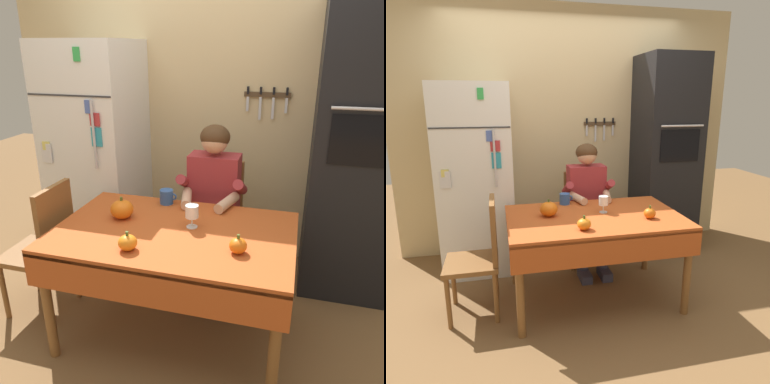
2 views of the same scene
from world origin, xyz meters
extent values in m
plane|color=brown|center=(0.00, 0.00, 0.00)|extent=(10.00, 10.00, 0.00)
cube|color=#D1B784|center=(0.05, 1.35, 1.30)|extent=(3.70, 0.10, 2.60)
cube|color=#4C3823|center=(0.38, 1.29, 1.39)|extent=(0.36, 0.02, 0.04)
cube|color=silver|center=(0.23, 1.28, 1.32)|extent=(0.02, 0.01, 0.11)
cube|color=black|center=(0.23, 1.28, 1.42)|extent=(0.02, 0.01, 0.06)
cube|color=silver|center=(0.33, 1.28, 1.29)|extent=(0.02, 0.01, 0.18)
cube|color=black|center=(0.33, 1.28, 1.42)|extent=(0.02, 0.01, 0.06)
cube|color=silver|center=(0.43, 1.28, 1.29)|extent=(0.02, 0.01, 0.17)
cube|color=black|center=(0.43, 1.28, 1.42)|extent=(0.02, 0.01, 0.06)
cube|color=silver|center=(0.53, 1.28, 1.32)|extent=(0.02, 0.01, 0.12)
cube|color=black|center=(0.53, 1.28, 1.42)|extent=(0.02, 0.01, 0.06)
cube|color=white|center=(-0.95, 0.96, 0.90)|extent=(0.68, 0.68, 1.80)
cylinder|color=silver|center=(-0.76, 0.60, 1.15)|extent=(0.02, 0.02, 0.50)
cube|color=#333335|center=(-0.95, 0.62, 1.42)|extent=(0.67, 0.01, 0.01)
cube|color=teal|center=(-0.75, 0.61, 1.13)|extent=(0.08, 0.01, 0.14)
cube|color=#E5D666|center=(-1.18, 0.61, 1.04)|extent=(0.06, 0.01, 0.06)
cube|color=green|center=(-0.85, 0.61, 1.70)|extent=(0.05, 0.01, 0.09)
cube|color=silver|center=(-1.19, 0.61, 0.98)|extent=(0.09, 0.02, 0.15)
cube|color=#B73338|center=(-0.75, 0.61, 1.26)|extent=(0.08, 0.02, 0.09)
cube|color=#4C66B7|center=(-0.80, 0.61, 1.35)|extent=(0.05, 0.01, 0.09)
cube|color=black|center=(1.05, 1.00, 1.05)|extent=(0.60, 0.60, 2.10)
cube|color=black|center=(1.05, 0.70, 1.20)|extent=(0.42, 0.01, 0.32)
cylinder|color=silver|center=(1.05, 0.67, 1.40)|extent=(0.45, 0.02, 0.02)
cylinder|color=brown|center=(-0.64, -0.29, 0.35)|extent=(0.06, 0.06, 0.70)
cylinder|color=brown|center=(-0.64, 0.49, 0.35)|extent=(0.06, 0.06, 0.70)
cylinder|color=brown|center=(0.64, -0.29, 0.35)|extent=(0.06, 0.06, 0.70)
cylinder|color=brown|center=(0.64, 0.49, 0.35)|extent=(0.06, 0.06, 0.70)
cube|color=#B24C1E|center=(0.00, 0.10, 0.72)|extent=(1.40, 0.90, 0.04)
cube|color=#B24C1E|center=(0.00, -0.34, 0.62)|extent=(1.40, 0.01, 0.20)
cube|color=brown|center=(0.10, 0.79, 0.43)|extent=(0.40, 0.40, 0.04)
cube|color=brown|center=(0.10, 0.97, 0.69)|extent=(0.36, 0.04, 0.48)
cylinder|color=brown|center=(-0.07, 0.62, 0.21)|extent=(0.04, 0.04, 0.41)
cylinder|color=brown|center=(-0.07, 0.96, 0.21)|extent=(0.04, 0.04, 0.41)
cylinder|color=brown|center=(0.27, 0.62, 0.21)|extent=(0.04, 0.04, 0.41)
cylinder|color=brown|center=(0.27, 0.96, 0.21)|extent=(0.04, 0.04, 0.41)
cube|color=#38384C|center=(0.00, 0.41, 0.04)|extent=(0.10, 0.22, 0.08)
cube|color=#38384C|center=(0.20, 0.41, 0.04)|extent=(0.10, 0.22, 0.08)
cylinder|color=#38384C|center=(0.00, 0.47, 0.23)|extent=(0.09, 0.09, 0.38)
cylinder|color=#38384C|center=(0.20, 0.47, 0.23)|extent=(0.09, 0.09, 0.38)
cube|color=#38384C|center=(0.01, 0.63, 0.50)|extent=(0.12, 0.40, 0.11)
cube|color=#38384C|center=(0.19, 0.63, 0.50)|extent=(0.12, 0.40, 0.11)
cube|color=#9E2D33|center=(0.10, 0.75, 0.79)|extent=(0.36, 0.20, 0.48)
cylinder|color=#9E2D33|center=(-0.10, 0.68, 0.83)|extent=(0.07, 0.26, 0.18)
cylinder|color=#9E2D33|center=(0.30, 0.68, 0.83)|extent=(0.07, 0.26, 0.18)
cylinder|color=#D8A884|center=(-0.04, 0.51, 0.78)|extent=(0.13, 0.27, 0.07)
cylinder|color=#D8A884|center=(0.24, 0.51, 0.78)|extent=(0.13, 0.27, 0.07)
sphere|color=#D8A884|center=(0.10, 0.73, 1.14)|extent=(0.19, 0.19, 0.19)
ellipsoid|color=#472D19|center=(0.10, 0.74, 1.16)|extent=(0.21, 0.21, 0.17)
cube|color=brown|center=(-0.98, 0.09, 0.43)|extent=(0.40, 0.40, 0.04)
cube|color=brown|center=(-0.80, 0.09, 0.69)|extent=(0.04, 0.36, 0.48)
cylinder|color=brown|center=(-1.15, 0.26, 0.21)|extent=(0.04, 0.04, 0.41)
cylinder|color=brown|center=(-0.81, 0.26, 0.21)|extent=(0.04, 0.04, 0.41)
cylinder|color=brown|center=(-1.15, -0.08, 0.21)|extent=(0.04, 0.04, 0.41)
cylinder|color=brown|center=(-0.81, -0.08, 0.21)|extent=(0.04, 0.04, 0.41)
cylinder|color=#2D569E|center=(-0.17, 0.47, 0.79)|extent=(0.09, 0.09, 0.10)
torus|color=#2D569E|center=(-0.12, 0.47, 0.79)|extent=(0.05, 0.01, 0.05)
cylinder|color=white|center=(0.09, 0.16, 0.74)|extent=(0.07, 0.07, 0.01)
cylinder|color=white|center=(0.09, 0.16, 0.78)|extent=(0.01, 0.01, 0.06)
cylinder|color=white|center=(0.09, 0.16, 0.84)|extent=(0.08, 0.08, 0.08)
ellipsoid|color=orange|center=(-0.36, 0.17, 0.80)|extent=(0.14, 0.14, 0.12)
cylinder|color=#4C6023|center=(-0.36, 0.17, 0.87)|extent=(0.02, 0.02, 0.02)
ellipsoid|color=orange|center=(-0.16, -0.19, 0.78)|extent=(0.10, 0.10, 0.08)
cylinder|color=#4C6023|center=(-0.16, -0.19, 0.84)|extent=(0.02, 0.02, 0.02)
ellipsoid|color=orange|center=(0.41, -0.07, 0.78)|extent=(0.09, 0.09, 0.08)
cylinder|color=#4C6023|center=(0.41, -0.07, 0.83)|extent=(0.02, 0.02, 0.02)
camera|label=1|loc=(0.66, -1.83, 1.75)|focal=36.15mm
camera|label=2|loc=(-0.74, -2.51, 1.65)|focal=32.95mm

